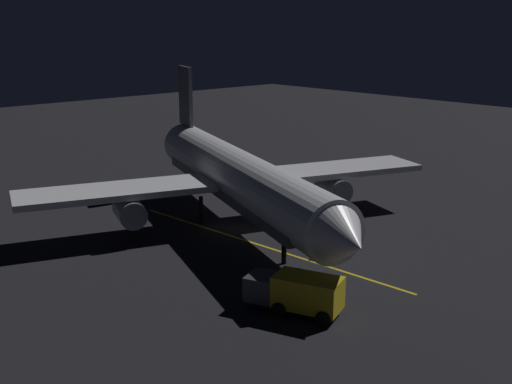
{
  "coord_description": "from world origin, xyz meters",
  "views": [
    {
      "loc": [
        32.71,
        37.87,
        16.44
      ],
      "look_at": [
        0.0,
        2.0,
        3.5
      ],
      "focal_mm": 44.83,
      "sensor_mm": 36.0,
      "label": 1
    }
  ],
  "objects_px": {
    "traffic_cone_near_left": "(336,235)",
    "baggage_truck": "(298,293)",
    "airliner": "(237,177)",
    "ground_crew_worker": "(299,281)",
    "traffic_cone_near_right": "(349,240)",
    "traffic_cone_under_wing": "(313,256)",
    "catering_truck": "(285,188)"
  },
  "relations": [
    {
      "from": "traffic_cone_near_left",
      "to": "baggage_truck",
      "type": "bearing_deg",
      "value": 31.2
    },
    {
      "from": "baggage_truck",
      "to": "traffic_cone_near_left",
      "type": "relative_size",
      "value": 10.93
    },
    {
      "from": "airliner",
      "to": "ground_crew_worker",
      "type": "distance_m",
      "value": 14.67
    },
    {
      "from": "airliner",
      "to": "traffic_cone_near_left",
      "type": "height_order",
      "value": "airliner"
    },
    {
      "from": "ground_crew_worker",
      "to": "traffic_cone_near_right",
      "type": "distance_m",
      "value": 10.55
    },
    {
      "from": "baggage_truck",
      "to": "traffic_cone_near_right",
      "type": "height_order",
      "value": "baggage_truck"
    },
    {
      "from": "airliner",
      "to": "traffic_cone_under_wing",
      "type": "xyz_separation_m",
      "value": [
        1.03,
        9.54,
        -3.97
      ]
    },
    {
      "from": "catering_truck",
      "to": "traffic_cone_near_right",
      "type": "xyz_separation_m",
      "value": [
        4.73,
        11.77,
        -1.04
      ]
    },
    {
      "from": "traffic_cone_under_wing",
      "to": "catering_truck",
      "type": "bearing_deg",
      "value": -127.27
    },
    {
      "from": "airliner",
      "to": "traffic_cone_under_wing",
      "type": "distance_m",
      "value": 10.38
    },
    {
      "from": "catering_truck",
      "to": "traffic_cone_near_left",
      "type": "height_order",
      "value": "catering_truck"
    },
    {
      "from": "ground_crew_worker",
      "to": "traffic_cone_near_right",
      "type": "relative_size",
      "value": 3.16
    },
    {
      "from": "catering_truck",
      "to": "airliner",
      "type": "bearing_deg",
      "value": 18.74
    },
    {
      "from": "catering_truck",
      "to": "traffic_cone_near_left",
      "type": "relative_size",
      "value": 10.76
    },
    {
      "from": "ground_crew_worker",
      "to": "traffic_cone_near_left",
      "type": "relative_size",
      "value": 3.16
    },
    {
      "from": "traffic_cone_under_wing",
      "to": "airliner",
      "type": "bearing_deg",
      "value": -96.18
    },
    {
      "from": "traffic_cone_near_left",
      "to": "traffic_cone_near_right",
      "type": "distance_m",
      "value": 1.32
    },
    {
      "from": "catering_truck",
      "to": "traffic_cone_near_right",
      "type": "bearing_deg",
      "value": 68.09
    },
    {
      "from": "baggage_truck",
      "to": "ground_crew_worker",
      "type": "xyz_separation_m",
      "value": [
        -1.95,
        -1.79,
        -0.31
      ]
    },
    {
      "from": "baggage_truck",
      "to": "ground_crew_worker",
      "type": "height_order",
      "value": "baggage_truck"
    },
    {
      "from": "catering_truck",
      "to": "traffic_cone_under_wing",
      "type": "distance_m",
      "value": 15.61
    },
    {
      "from": "ground_crew_worker",
      "to": "traffic_cone_near_right",
      "type": "bearing_deg",
      "value": -157.57
    },
    {
      "from": "airliner",
      "to": "ground_crew_worker",
      "type": "xyz_separation_m",
      "value": [
        6.07,
        12.94,
        -3.33
      ]
    },
    {
      "from": "baggage_truck",
      "to": "traffic_cone_near_left",
      "type": "xyz_separation_m",
      "value": [
        -11.76,
        -7.12,
        -0.95
      ]
    },
    {
      "from": "ground_crew_worker",
      "to": "traffic_cone_near_right",
      "type": "height_order",
      "value": "ground_crew_worker"
    },
    {
      "from": "baggage_truck",
      "to": "traffic_cone_near_right",
      "type": "relative_size",
      "value": 10.93
    },
    {
      "from": "baggage_truck",
      "to": "traffic_cone_near_left",
      "type": "distance_m",
      "value": 13.79
    },
    {
      "from": "ground_crew_worker",
      "to": "traffic_cone_near_right",
      "type": "xyz_separation_m",
      "value": [
        -9.74,
        -4.02,
        -0.64
      ]
    },
    {
      "from": "airliner",
      "to": "ground_crew_worker",
      "type": "height_order",
      "value": "airliner"
    },
    {
      "from": "traffic_cone_near_left",
      "to": "traffic_cone_under_wing",
      "type": "bearing_deg",
      "value": 22.07
    },
    {
      "from": "traffic_cone_under_wing",
      "to": "baggage_truck",
      "type": "bearing_deg",
      "value": 36.6
    },
    {
      "from": "baggage_truck",
      "to": "airliner",
      "type": "bearing_deg",
      "value": -118.56
    }
  ]
}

